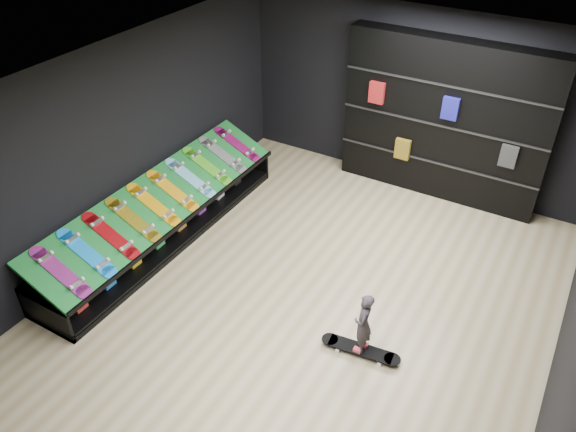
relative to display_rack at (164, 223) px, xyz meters
The scene contains 20 objects.
floor 2.56m from the display_rack, ahead, with size 6.00×7.00×0.01m, color tan.
ceiling 3.75m from the display_rack, ahead, with size 6.00×7.00×0.01m, color white.
wall_back 4.51m from the display_rack, 53.92° to the left, with size 6.00×0.02×3.00m, color black.
wall_front 4.51m from the display_rack, 53.92° to the right, with size 6.00×0.02×3.00m, color black.
wall_left 1.33m from the display_rack, behind, with size 0.02×7.00×3.00m, color black.
display_rack is the anchor object (origin of this frame).
turf_ramp 0.46m from the display_rack, ahead, with size 1.00×4.50×0.04m, color #0F6021.
back_shelving 4.67m from the display_rack, 46.84° to the left, with size 3.29×0.38×2.63m, color black.
floor_skateboard 3.59m from the display_rack, ahead, with size 0.98×0.22×0.09m, color black, non-canonical shape.
child 3.58m from the display_rack, ahead, with size 0.19×0.13×0.51m, color black.
display_board_0 1.96m from the display_rack, 88.11° to the right, with size 0.98×0.22×0.09m, color #2626BF, non-canonical shape.
display_board_1 1.56m from the display_rack, 87.57° to the right, with size 0.98×0.22×0.09m, color blue, non-canonical shape.
display_board_2 1.16m from the display_rack, 86.60° to the right, with size 0.98×0.22×0.09m, color red, non-canonical shape.
display_board_3 0.80m from the display_rack, 84.35° to the right, with size 0.98×0.22×0.09m, color yellow, non-canonical shape.
display_board_4 0.54m from the display_rack, 73.46° to the right, with size 0.98×0.22×0.09m, color yellow, non-canonical shape.
display_board_5 0.54m from the display_rack, 73.46° to the left, with size 0.98×0.22×0.09m, color orange, non-canonical shape.
display_board_6 0.80m from the display_rack, 84.35° to the left, with size 0.98×0.22×0.09m, color #0CB2E5, non-canonical shape.
display_board_7 1.16m from the display_rack, 86.60° to the left, with size 0.98×0.22×0.09m, color green, non-canonical shape.
display_board_8 1.56m from the display_rack, 87.57° to the left, with size 0.98×0.22×0.09m, color black, non-canonical shape.
display_board_9 1.96m from the display_rack, 88.11° to the left, with size 0.98×0.22×0.09m, color #E5198C, non-canonical shape.
Camera 1 is at (2.51, -4.97, 5.26)m, focal length 35.00 mm.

